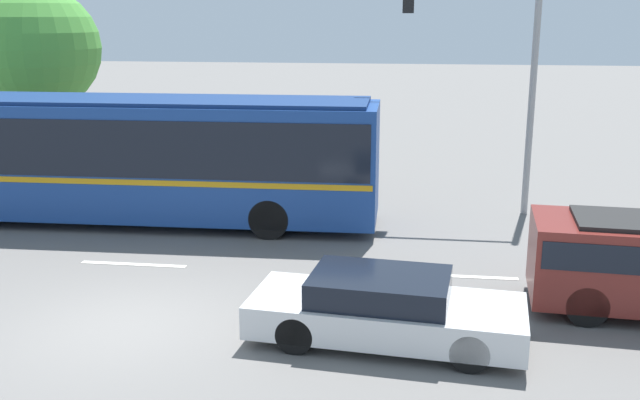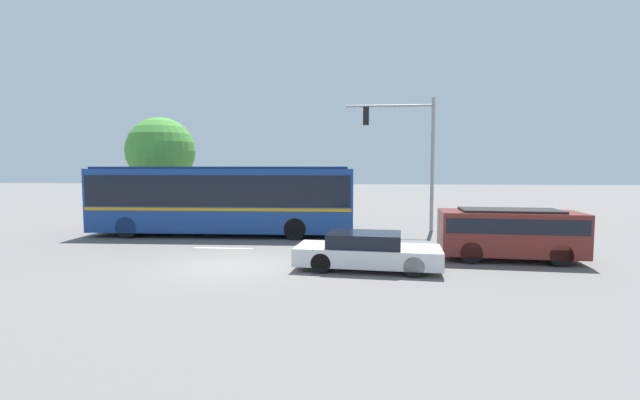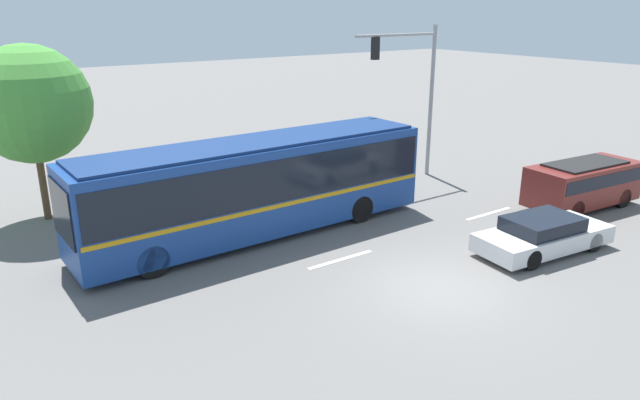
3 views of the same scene
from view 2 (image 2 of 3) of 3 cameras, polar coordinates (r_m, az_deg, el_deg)
The scene contains 9 objects.
ground_plane at distance 15.06m, azimuth -11.94°, elevation -8.37°, with size 140.00×140.00×0.00m, color slate.
city_bus at distance 21.56m, azimuth -12.45°, elevation 0.46°, with size 12.48×2.86×3.30m.
sedan_foreground at distance 14.31m, azimuth 6.10°, elevation -6.64°, with size 4.76×2.26×1.18m.
suv_left_lane at distance 16.90m, azimuth 23.26°, elevation -3.63°, with size 4.86×2.30×1.80m.
traffic_light_pole at distance 22.91m, azimuth 11.88°, elevation 6.92°, with size 4.48×0.24×6.74m.
flowering_hedge at distance 25.60m, azimuth -7.46°, elevation -1.34°, with size 6.08×1.23×1.59m.
street_tree_left at distance 28.99m, azimuth -19.91°, elevation 5.96°, with size 4.14×4.14×6.32m.
lane_stripe_near at distance 17.76m, azimuth 10.57°, elevation -6.40°, with size 2.40×0.16×0.01m, color silver.
lane_stripe_mid at distance 18.29m, azimuth -12.41°, elevation -6.11°, with size 2.40×0.16×0.01m, color silver.
Camera 2 is at (4.27, -14.07, 3.28)m, focal length 24.74 mm.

